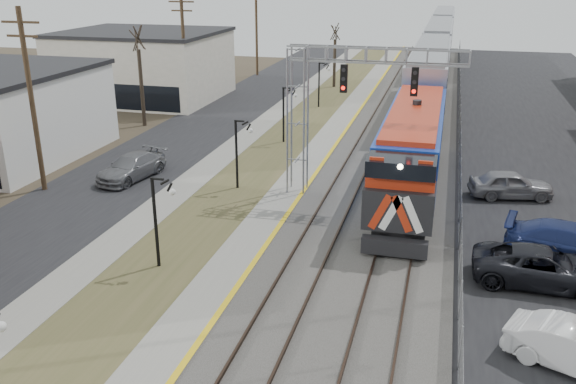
% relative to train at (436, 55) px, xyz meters
% --- Properties ---
extents(street_west, '(7.00, 120.00, 0.04)m').
position_rel_train_xyz_m(street_west, '(-17.00, -30.44, -2.90)').
color(street_west, black).
rests_on(street_west, ground).
extents(sidewalk, '(2.00, 120.00, 0.08)m').
position_rel_train_xyz_m(sidewalk, '(-12.50, -30.44, -2.88)').
color(sidewalk, gray).
rests_on(sidewalk, ground).
extents(grass_median, '(4.00, 120.00, 0.06)m').
position_rel_train_xyz_m(grass_median, '(-9.50, -30.44, -2.89)').
color(grass_median, '#454726').
rests_on(grass_median, ground).
extents(platform, '(2.00, 120.00, 0.24)m').
position_rel_train_xyz_m(platform, '(-6.50, -30.44, -2.80)').
color(platform, gray).
rests_on(platform, ground).
extents(ballast_bed, '(8.00, 120.00, 0.20)m').
position_rel_train_xyz_m(ballast_bed, '(-1.50, -30.44, -2.82)').
color(ballast_bed, '#595651').
rests_on(ballast_bed, ground).
extents(platform_edge, '(0.24, 120.00, 0.01)m').
position_rel_train_xyz_m(platform_edge, '(-5.62, -30.44, -2.67)').
color(platform_edge, gold).
rests_on(platform_edge, platform).
extents(track_near, '(1.58, 120.00, 0.15)m').
position_rel_train_xyz_m(track_near, '(-3.50, -30.44, -2.64)').
color(track_near, '#2D2119').
rests_on(track_near, ballast_bed).
extents(track_far, '(1.58, 120.00, 0.15)m').
position_rel_train_xyz_m(track_far, '(-0.00, -30.44, -2.64)').
color(track_far, '#2D2119').
rests_on(track_far, ballast_bed).
extents(train, '(3.00, 85.85, 5.33)m').
position_rel_train_xyz_m(train, '(0.00, 0.00, 0.00)').
color(train, '#1438A7').
rests_on(train, ground).
extents(signal_gantry, '(9.00, 1.07, 8.15)m').
position_rel_train_xyz_m(signal_gantry, '(-4.28, -37.44, 2.67)').
color(signal_gantry, gray).
rests_on(signal_gantry, ground).
extents(lampposts, '(0.14, 62.14, 4.00)m').
position_rel_train_xyz_m(lampposts, '(-9.50, -47.15, -0.92)').
color(lampposts, black).
rests_on(lampposts, ground).
extents(utility_poles, '(0.28, 80.28, 10.00)m').
position_rel_train_xyz_m(utility_poles, '(-20.00, -40.44, 2.08)').
color(utility_poles, '#4C3823').
rests_on(utility_poles, ground).
extents(fence, '(0.04, 120.00, 1.60)m').
position_rel_train_xyz_m(fence, '(2.70, -30.44, -2.12)').
color(fence, gray).
rests_on(fence, ground).
extents(bare_trees, '(12.30, 42.30, 5.95)m').
position_rel_train_xyz_m(bare_trees, '(-18.16, -26.52, -0.22)').
color(bare_trees, '#382D23').
rests_on(bare_trees, ground).
extents(car_lot_c, '(5.50, 2.66, 1.51)m').
position_rel_train_xyz_m(car_lot_c, '(5.86, -44.98, -2.17)').
color(car_lot_c, black).
rests_on(car_lot_c, ground).
extents(car_lot_d, '(5.84, 3.24, 1.60)m').
position_rel_train_xyz_m(car_lot_d, '(7.32, -42.42, -2.12)').
color(car_lot_d, navy).
rests_on(car_lot_d, ground).
extents(car_lot_e, '(4.66, 2.60, 1.50)m').
position_rel_train_xyz_m(car_lot_e, '(5.37, -35.06, -2.17)').
color(car_lot_e, gray).
rests_on(car_lot_e, ground).
extents(car_street_b, '(2.94, 5.26, 1.44)m').
position_rel_train_xyz_m(car_street_b, '(-16.11, -37.46, -2.20)').
color(car_street_b, slate).
rests_on(car_street_b, ground).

